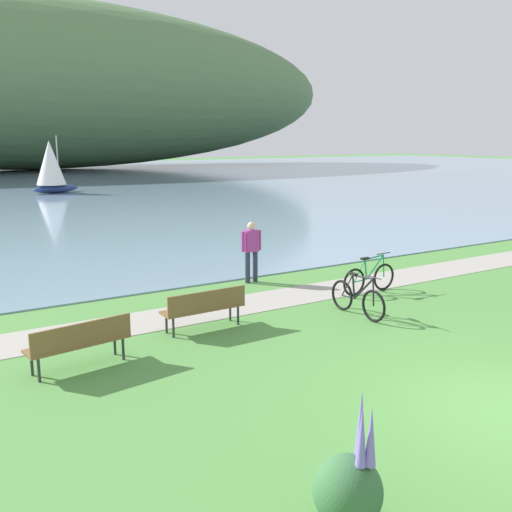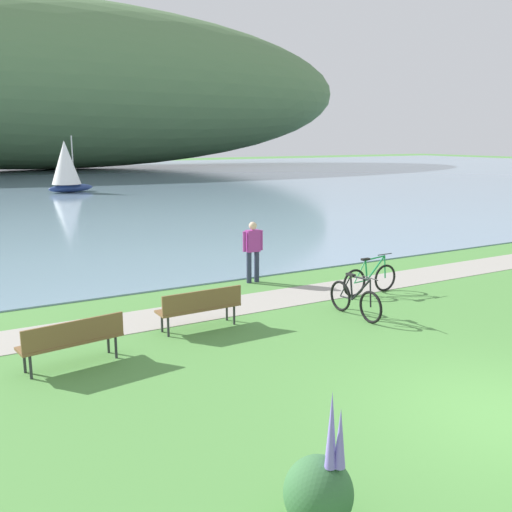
# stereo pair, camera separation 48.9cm
# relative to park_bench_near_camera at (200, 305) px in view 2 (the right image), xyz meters

# --- Properties ---
(ground_plane) EXTENTS (200.00, 200.00, 0.00)m
(ground_plane) POSITION_rel_park_bench_near_camera_xyz_m (2.28, -5.79, -0.52)
(ground_plane) COLOR #518E42
(bay_water) EXTENTS (180.00, 80.00, 0.04)m
(bay_water) POSITION_rel_park_bench_near_camera_xyz_m (2.28, 43.37, -0.50)
(bay_water) COLOR #7A99B2
(bay_water) RESTS_ON ground
(distant_hillside) EXTENTS (84.11, 28.00, 20.52)m
(distant_hillside) POSITION_rel_park_bench_near_camera_xyz_m (9.45, 65.97, 9.78)
(distant_hillside) COLOR #567A4C
(distant_hillside) RESTS_ON bay_water
(shoreline_path) EXTENTS (60.00, 1.50, 0.01)m
(shoreline_path) POSITION_rel_park_bench_near_camera_xyz_m (2.28, 1.17, -0.52)
(shoreline_path) COLOR #A39E93
(shoreline_path) RESTS_ON ground
(park_bench_near_camera) EXTENTS (1.81, 0.52, 0.88)m
(park_bench_near_camera) POSITION_rel_park_bench_near_camera_xyz_m (0.00, 0.00, 0.00)
(park_bench_near_camera) COLOR brown
(park_bench_near_camera) RESTS_ON ground
(park_bench_further_along) EXTENTS (1.85, 0.73, 0.88)m
(park_bench_further_along) POSITION_rel_park_bench_near_camera_xyz_m (-2.79, -0.74, 0.00)
(park_bench_further_along) COLOR brown
(park_bench_further_along) RESTS_ON ground
(bicycle_leaning_near_bench) EXTENTS (1.77, 0.11, 1.01)m
(bicycle_leaning_near_bench) POSITION_rel_park_bench_near_camera_xyz_m (4.97, 0.39, -0.12)
(bicycle_leaning_near_bench) COLOR black
(bicycle_leaning_near_bench) RESTS_ON ground
(bicycle_beside_path) EXTENTS (0.10, 1.77, 1.01)m
(bicycle_beside_path) POSITION_rel_park_bench_near_camera_xyz_m (3.39, -0.94, -0.12)
(bicycle_beside_path) COLOR black
(bicycle_beside_path) RESTS_ON ground
(person_at_shoreline) EXTENTS (0.61, 0.24, 1.71)m
(person_at_shoreline) POSITION_rel_park_bench_near_camera_xyz_m (2.94, 2.96, 0.46)
(person_at_shoreline) COLOR #282D47
(person_at_shoreline) RESTS_ON ground
(echium_bush_mid_cluster) EXTENTS (0.73, 0.73, 1.47)m
(echium_bush_mid_cluster) POSITION_rel_park_bench_near_camera_xyz_m (-1.55, -6.39, -0.09)
(echium_bush_mid_cluster) COLOR #386B3D
(echium_bush_mid_cluster) RESTS_ON ground
(sailboat_nearest_to_shore) EXTENTS (3.60, 2.55, 4.07)m
(sailboat_nearest_to_shore) POSITION_rel_park_bench_near_camera_xyz_m (4.20, 32.61, 1.43)
(sailboat_nearest_to_shore) COLOR navy
(sailboat_nearest_to_shore) RESTS_ON bay_water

